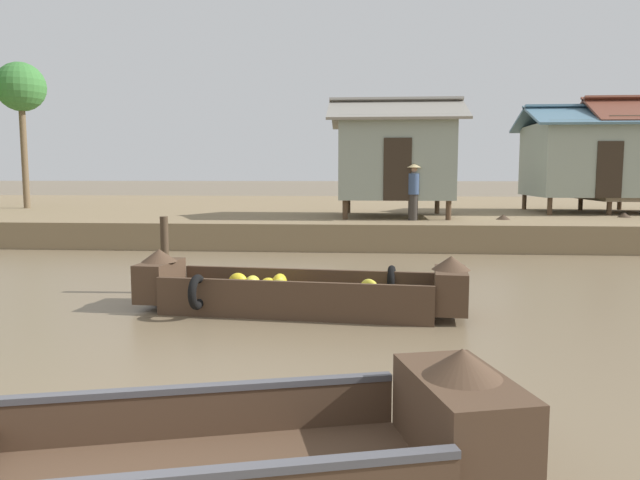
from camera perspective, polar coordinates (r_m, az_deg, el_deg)
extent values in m
plane|color=#726047|center=(13.42, -3.11, -2.69)|extent=(300.00, 300.00, 0.00)
cube|color=#7F6B4C|center=(25.94, 0.55, 2.54)|extent=(160.00, 20.00, 0.75)
cube|color=#473323|center=(9.24, -2.01, -6.46)|extent=(4.17, 1.61, 0.12)
cube|color=#473323|center=(9.72, -1.32, -4.10)|extent=(4.06, 0.49, 0.45)
cube|color=#473323|center=(8.64, -2.81, -5.43)|extent=(4.06, 0.49, 0.45)
cube|color=#473323|center=(8.97, 12.31, -4.65)|extent=(0.55, 1.06, 0.60)
cone|color=#473323|center=(8.90, 12.37, -2.13)|extent=(0.61, 0.61, 0.20)
cube|color=#473323|center=(9.88, -14.99, -3.70)|extent=(0.55, 1.06, 0.60)
cone|color=#473323|center=(9.82, -15.05, -1.42)|extent=(0.61, 0.61, 0.20)
cube|color=#473323|center=(9.39, -7.23, -4.37)|extent=(0.31, 1.10, 0.05)
torus|color=black|center=(9.65, 6.81, -3.94)|extent=(0.17, 0.53, 0.52)
torus|color=black|center=(8.92, -11.60, -4.88)|extent=(0.17, 0.53, 0.52)
ellipsoid|color=yellow|center=(9.16, -6.21, -4.57)|extent=(0.30, 0.36, 0.25)
ellipsoid|color=yellow|center=(9.16, 4.69, -4.55)|extent=(0.36, 0.34, 0.27)
ellipsoid|color=yellow|center=(9.55, -6.46, -4.15)|extent=(0.33, 0.37, 0.26)
ellipsoid|color=yellow|center=(9.19, -3.87, -4.04)|extent=(0.27, 0.35, 0.27)
ellipsoid|color=gold|center=(9.01, 6.44, -5.01)|extent=(0.30, 0.28, 0.18)
ellipsoid|color=yellow|center=(9.15, -4.95, -4.29)|extent=(0.33, 0.33, 0.22)
ellipsoid|color=yellow|center=(9.45, -4.01, -4.27)|extent=(0.39, 0.34, 0.22)
ellipsoid|color=yellow|center=(9.64, -7.82, -3.92)|extent=(0.31, 0.24, 0.27)
ellipsoid|color=gold|center=(8.84, 0.52, -4.88)|extent=(0.32, 0.34, 0.19)
ellipsoid|color=yellow|center=(8.87, 2.41, -5.16)|extent=(0.32, 0.31, 0.22)
ellipsoid|color=yellow|center=(8.80, 2.50, -5.42)|extent=(0.41, 0.39, 0.20)
ellipsoid|color=gold|center=(9.07, -3.87, -4.38)|extent=(0.33, 0.28, 0.21)
cube|color=#473323|center=(4.88, -18.70, -15.84)|extent=(4.10, 1.16, 0.34)
cube|color=#47474C|center=(4.81, -18.79, -13.67)|extent=(4.10, 1.18, 0.05)
cube|color=#473323|center=(4.51, 13.24, -15.97)|extent=(0.91, 1.32, 0.57)
cone|color=#473323|center=(4.38, 13.37, -11.28)|extent=(0.69, 0.69, 0.20)
cube|color=#3D2D21|center=(19.61, 22.20, -0.10)|extent=(3.74, 1.91, 0.12)
cube|color=#3D2D21|center=(19.24, 22.94, 0.55)|extent=(3.50, 1.10, 0.41)
cube|color=#3D2D21|center=(19.93, 21.55, 0.79)|extent=(3.50, 1.10, 0.41)
cube|color=#3D2D21|center=(18.51, 16.99, 0.83)|extent=(0.67, 0.88, 0.58)
cone|color=#3D2D21|center=(18.47, 17.03, 2.04)|extent=(0.69, 0.69, 0.20)
cube|color=#3D2D21|center=(20.80, 26.92, 1.00)|extent=(0.67, 0.88, 0.58)
cone|color=#3D2D21|center=(20.77, 26.97, 2.07)|extent=(0.69, 0.69, 0.20)
cube|color=#3D2D21|center=(20.03, 24.07, 0.77)|extent=(0.43, 0.85, 0.05)
torus|color=black|center=(18.47, 20.06, 0.57)|extent=(0.26, 0.53, 0.52)
torus|color=black|center=(20.72, 24.18, 0.99)|extent=(0.26, 0.53, 0.52)
cylinder|color=#4C3826|center=(17.69, 2.41, 2.88)|extent=(0.16, 0.16, 0.57)
cylinder|color=#4C3826|center=(17.84, 12.13, 2.78)|extent=(0.16, 0.16, 0.57)
cylinder|color=#4C3826|center=(20.52, 2.69, 3.36)|extent=(0.16, 0.16, 0.57)
cylinder|color=#4C3826|center=(20.65, 11.08, 3.27)|extent=(0.16, 0.16, 0.57)
cube|color=gray|center=(19.09, 7.14, 7.65)|extent=(3.41, 3.24, 2.46)
cube|color=#2D2319|center=(17.45, 7.38, 6.68)|extent=(0.80, 0.04, 1.80)
cube|color=gray|center=(18.38, 7.33, 12.31)|extent=(4.11, 2.12, 0.83)
cube|color=gray|center=(19.99, 7.09, 11.83)|extent=(4.11, 2.12, 0.83)
cylinder|color=#4C3826|center=(20.93, 21.01, 3.01)|extent=(0.16, 0.16, 0.57)
cylinder|color=#4C3826|center=(23.98, 18.86, 3.47)|extent=(0.16, 0.16, 0.57)
cylinder|color=#4C3826|center=(25.08, 26.60, 3.25)|extent=(0.16, 0.16, 0.57)
cube|color=gray|center=(22.96, 24.23, 6.93)|extent=(3.88, 3.57, 2.47)
cube|color=#2D2319|center=(21.26, 25.84, 6.04)|extent=(0.80, 0.04, 1.80)
cube|color=slate|center=(22.20, 25.20, 10.78)|extent=(4.58, 2.28, 0.84)
cube|color=slate|center=(23.87, 23.67, 10.49)|extent=(4.58, 2.28, 0.84)
cylinder|color=#4C3826|center=(21.68, 25.80, 2.73)|extent=(0.16, 0.16, 0.44)
cylinder|color=#4C3826|center=(24.15, 23.54, 3.14)|extent=(0.16, 0.16, 0.44)
cube|color=#7A6B56|center=(23.43, 28.16, 6.74)|extent=(3.32, 3.03, 2.75)
cube|color=brown|center=(24.21, 27.64, 10.66)|extent=(4.02, 2.00, 1.01)
cylinder|color=brown|center=(26.06, -26.31, 7.40)|extent=(0.24, 0.24, 4.25)
sphere|color=#387533|center=(26.25, -26.59, 12.91)|extent=(1.85, 1.85, 1.85)
cylinder|color=#332D28|center=(17.57, 8.84, 3.09)|extent=(0.28, 0.28, 0.75)
cylinder|color=#384C70|center=(17.54, 8.88, 5.29)|extent=(0.34, 0.34, 0.60)
sphere|color=#9E7556|center=(17.54, 8.90, 6.66)|extent=(0.22, 0.22, 0.22)
cone|color=tan|center=(17.54, 8.91, 7.06)|extent=(0.44, 0.44, 0.14)
cylinder|color=#423323|center=(10.89, -14.54, -1.39)|extent=(0.14, 0.14, 1.36)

